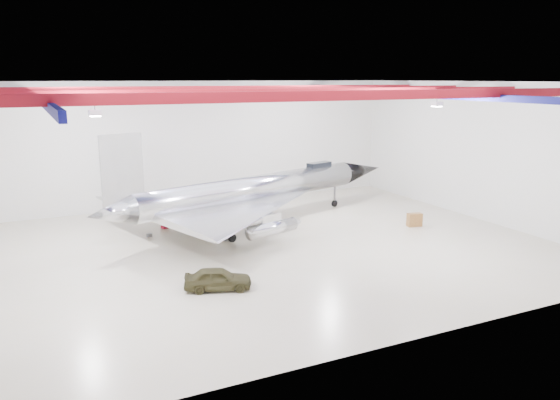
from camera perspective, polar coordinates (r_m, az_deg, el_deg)
floor at (r=36.72m, az=-3.17°, el=-5.22°), size 40.00×40.00×0.00m
wall_back at (r=49.51m, az=-9.92°, el=5.78°), size 40.00×0.00×40.00m
wall_right at (r=46.73m, az=20.14°, el=4.80°), size 0.00×30.00×30.00m
ceiling at (r=34.96m, az=-3.39°, el=12.21°), size 40.00×40.00×0.00m
ceiling_structure at (r=34.97m, az=-3.37°, el=11.10°), size 39.50×29.50×1.08m
jet_aircraft at (r=42.26m, az=-2.77°, el=0.77°), size 28.13×20.34×7.84m
jeep at (r=30.04m, az=-6.51°, el=-8.18°), size 3.91×2.58×1.24m
desk at (r=43.52m, az=13.87°, el=-2.02°), size 1.21×0.77×1.03m
toolbox_red at (r=42.66m, az=-11.95°, el=-2.70°), size 0.59×0.54×0.34m
engine_drum at (r=38.87m, az=-5.59°, el=-3.88°), size 0.58×0.58×0.48m
parts_bin at (r=46.32m, az=-1.97°, el=-1.17°), size 0.61×0.50×0.40m
crate_small at (r=40.71m, az=-13.50°, el=-3.59°), size 0.38×0.32×0.23m
tool_chest at (r=44.59m, az=-0.30°, el=-1.71°), size 0.55×0.55×0.40m
oil_barrel at (r=42.36m, az=-6.93°, el=-2.55°), size 0.74×0.65×0.44m
spares_box at (r=44.30m, az=-3.71°, el=-1.85°), size 0.49×0.49×0.38m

